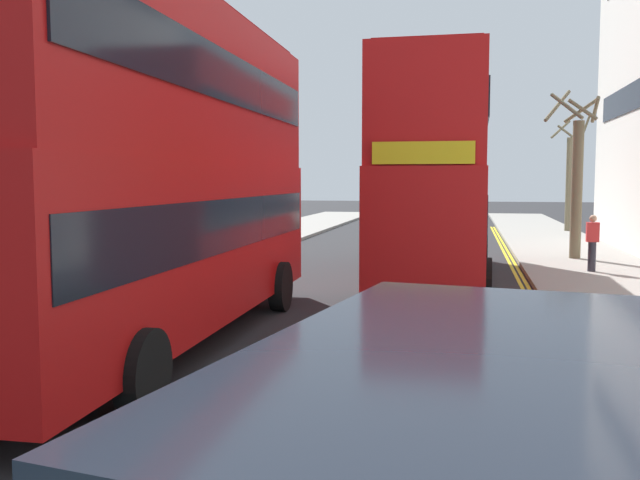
{
  "coord_description": "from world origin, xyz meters",
  "views": [
    {
      "loc": [
        2.79,
        0.08,
        2.77
      ],
      "look_at": [
        0.5,
        11.0,
        1.8
      ],
      "focal_mm": 39.15,
      "sensor_mm": 36.0,
      "label": 1
    }
  ],
  "objects": [
    {
      "name": "double_decker_bus_away",
      "position": [
        -2.2,
        10.8,
        3.03
      ],
      "size": [
        2.96,
        10.85,
        5.64
      ],
      "color": "#B20F0F",
      "rests_on": "ground"
    },
    {
      "name": "street_tree_mid",
      "position": [
        6.37,
        24.57,
        2.81
      ],
      "size": [
        1.82,
        2.09,
        5.7
      ],
      "color": "#6B6047",
      "rests_on": "sidewalk_right"
    },
    {
      "name": "street_tree_near",
      "position": [
        7.93,
        37.73,
        2.9
      ],
      "size": [
        1.83,
        1.65,
        5.84
      ],
      "color": "#6B6047",
      "rests_on": "sidewalk_right"
    },
    {
      "name": "sidewalk_right",
      "position": [
        6.5,
        16.0,
        0.07
      ],
      "size": [
        4.0,
        80.0,
        0.14
      ],
      "primitive_type": "cube",
      "color": "gray",
      "rests_on": "ground"
    },
    {
      "name": "sidewalk_left",
      "position": [
        -6.5,
        16.0,
        0.07
      ],
      "size": [
        4.0,
        80.0,
        0.14
      ],
      "primitive_type": "cube",
      "color": "gray",
      "rests_on": "ground"
    },
    {
      "name": "double_decker_bus_oncoming",
      "position": [
        2.03,
        19.29,
        3.03
      ],
      "size": [
        2.91,
        10.84,
        5.64
      ],
      "color": "red",
      "rests_on": "ground"
    },
    {
      "name": "kerb_line_inner",
      "position": [
        4.24,
        14.0,
        0.0
      ],
      "size": [
        0.1,
        56.0,
        0.01
      ],
      "primitive_type": "cube",
      "color": "yellow",
      "rests_on": "ground"
    },
    {
      "name": "pedestrian_far",
      "position": [
        6.35,
        21.13,
        0.99
      ],
      "size": [
        0.34,
        0.22,
        1.62
      ],
      "color": "#2D2D38",
      "rests_on": "sidewalk_right"
    },
    {
      "name": "kerb_line_outer",
      "position": [
        4.4,
        14.0,
        0.0
      ],
      "size": [
        0.1,
        56.0,
        0.01
      ],
      "primitive_type": "cube",
      "color": "yellow",
      "rests_on": "ground"
    }
  ]
}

